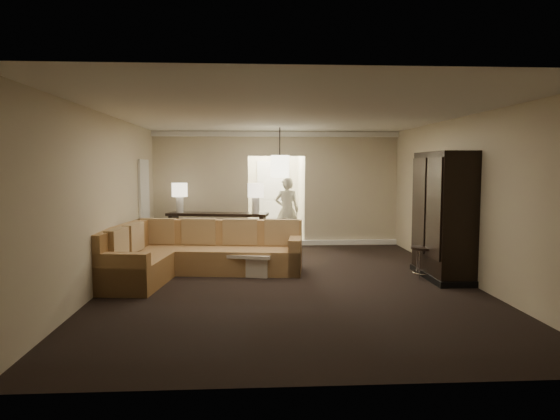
{
  "coord_description": "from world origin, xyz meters",
  "views": [
    {
      "loc": [
        -0.66,
        -8.25,
        1.95
      ],
      "look_at": [
        -0.09,
        1.2,
        1.12
      ],
      "focal_mm": 32.0,
      "sensor_mm": 36.0,
      "label": 1
    }
  ],
  "objects": [
    {
      "name": "pendant_light",
      "position": [
        0.0,
        2.7,
        1.95
      ],
      "size": [
        0.38,
        0.38,
        1.09
      ],
      "color": "black",
      "rests_on": "ceiling"
    },
    {
      "name": "sectional_sofa",
      "position": [
        -1.72,
        0.66,
        0.38
      ],
      "size": [
        3.46,
        2.64,
        0.95
      ],
      "rotation": [
        0.0,
        0.0,
        -0.13
      ],
      "color": "brown",
      "rests_on": "ground"
    },
    {
      "name": "ceiling",
      "position": [
        0.0,
        0.0,
        2.8
      ],
      "size": [
        6.0,
        8.0,
        0.02
      ],
      "primitive_type": "cube",
      "color": "silver",
      "rests_on": "wall_back"
    },
    {
      "name": "armoire",
      "position": [
        2.69,
        0.17,
        1.05
      ],
      "size": [
        0.65,
        1.53,
        2.2
      ],
      "color": "black",
      "rests_on": "ground"
    },
    {
      "name": "coffee_table",
      "position": [
        -0.68,
        0.84,
        0.2
      ],
      "size": [
        1.22,
        1.22,
        0.42
      ],
      "rotation": [
        0.0,
        0.0,
        -0.28
      ],
      "color": "silver",
      "rests_on": "ground"
    },
    {
      "name": "wall_front",
      "position": [
        0.0,
        -4.0,
        1.4
      ],
      "size": [
        6.0,
        0.04,
        2.8
      ],
      "primitive_type": "cube",
      "color": "#BCA98E",
      "rests_on": "ground"
    },
    {
      "name": "wall_right",
      "position": [
        3.0,
        0.0,
        1.4
      ],
      "size": [
        0.04,
        8.0,
        2.8
      ],
      "primitive_type": "cube",
      "color": "#BCA98E",
      "rests_on": "ground"
    },
    {
      "name": "wall_left",
      "position": [
        -3.0,
        0.0,
        1.4
      ],
      "size": [
        0.04,
        8.0,
        2.8
      ],
      "primitive_type": "cube",
      "color": "#BCA98E",
      "rests_on": "ground"
    },
    {
      "name": "table_lamp_left",
      "position": [
        -2.27,
        3.33,
        1.34
      ],
      "size": [
        0.36,
        0.36,
        0.68
      ],
      "color": "silver",
      "rests_on": "console_table"
    },
    {
      "name": "crown_molding",
      "position": [
        0.0,
        3.95,
        2.73
      ],
      "size": [
        6.0,
        0.1,
        0.12
      ],
      "primitive_type": "cube",
      "color": "silver",
      "rests_on": "wall_back"
    },
    {
      "name": "console_table",
      "position": [
        -1.4,
        3.17,
        0.53
      ],
      "size": [
        2.36,
        0.94,
        0.89
      ],
      "rotation": [
        0.0,
        0.0,
        -0.19
      ],
      "color": "black",
      "rests_on": "ground"
    },
    {
      "name": "ground",
      "position": [
        0.0,
        0.0,
        0.0
      ],
      "size": [
        8.0,
        8.0,
        0.0
      ],
      "primitive_type": "plane",
      "color": "black",
      "rests_on": "ground"
    },
    {
      "name": "wall_back",
      "position": [
        0.0,
        4.0,
        1.4
      ],
      "size": [
        6.0,
        0.04,
        2.8
      ],
      "primitive_type": "cube",
      "color": "#BCA98E",
      "rests_on": "ground"
    },
    {
      "name": "person",
      "position": [
        0.28,
        4.3,
        0.93
      ],
      "size": [
        0.72,
        0.53,
        1.86
      ],
      "primitive_type": "imported",
      "rotation": [
        0.0,
        0.0,
        3.01
      ],
      "color": "beige",
      "rests_on": "ground"
    },
    {
      "name": "side_door",
      "position": [
        -2.97,
        2.8,
        1.05
      ],
      "size": [
        0.05,
        0.9,
        2.1
      ],
      "primitive_type": "cube",
      "color": "silver",
      "rests_on": "ground"
    },
    {
      "name": "drink_table",
      "position": [
        2.36,
        0.16,
        0.4
      ],
      "size": [
        0.44,
        0.44,
        0.55
      ],
      "rotation": [
        0.0,
        0.0,
        -0.21
      ],
      "color": "black",
      "rests_on": "ground"
    },
    {
      "name": "table_lamp_right",
      "position": [
        -0.53,
        3.0,
        1.34
      ],
      "size": [
        0.36,
        0.36,
        0.68
      ],
      "color": "silver",
      "rests_on": "console_table"
    },
    {
      "name": "baseboard",
      "position": [
        0.0,
        3.95,
        0.06
      ],
      "size": [
        6.0,
        0.1,
        0.12
      ],
      "primitive_type": "cube",
      "color": "silver",
      "rests_on": "ground"
    },
    {
      "name": "foyer",
      "position": [
        0.0,
        5.34,
        1.3
      ],
      "size": [
        1.44,
        2.02,
        2.8
      ],
      "color": "beige",
      "rests_on": "ground"
    }
  ]
}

